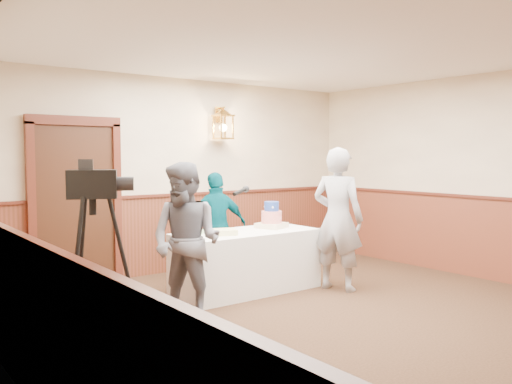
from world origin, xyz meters
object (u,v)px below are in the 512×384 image
sheet_cake_green (189,232)px  tv_camera_rig (94,276)px  tiered_cake (272,218)px  interviewer (186,242)px  assistant_p (217,226)px  baker (338,219)px  sheet_cake_yellow (222,232)px  display_table (246,261)px

sheet_cake_green → tv_camera_rig: (-1.63, -1.26, -0.07)m
tiered_cake → interviewer: (-1.63, -0.64, -0.07)m
interviewer → sheet_cake_green: bearing=119.2°
assistant_p → tv_camera_rig: size_ratio=0.93×
baker → tv_camera_rig: 3.34m
sheet_cake_yellow → sheet_cake_green: bearing=144.3°
sheet_cake_yellow → tv_camera_rig: 2.20m
display_table → baker: bearing=-33.6°
assistant_p → interviewer: bearing=56.4°
sheet_cake_yellow → tv_camera_rig: tv_camera_rig is taller
display_table → interviewer: (-1.19, -0.59, 0.44)m
tiered_cake → tv_camera_rig: (-2.79, -1.15, -0.18)m
display_table → sheet_cake_yellow: 0.58m
interviewer → baker: size_ratio=0.91×
display_table → sheet_cake_yellow: size_ratio=5.62×
sheet_cake_yellow → assistant_p: assistant_p is taller
sheet_cake_green → tv_camera_rig: 2.06m
tv_camera_rig → sheet_cake_yellow: bearing=52.8°
display_table → sheet_cake_yellow: (-0.40, -0.07, 0.41)m
display_table → assistant_p: assistant_p is taller
display_table → sheet_cake_green: bearing=167.3°
baker → sheet_cake_yellow: bearing=45.8°
assistant_p → tiered_cake: bearing=130.3°
interviewer → tv_camera_rig: size_ratio=1.03×
display_table → assistant_p: size_ratio=1.23×
sheet_cake_green → baker: (1.68, -0.80, 0.11)m
sheet_cake_green → interviewer: bearing=-122.1°
tiered_cake → assistant_p: size_ratio=0.29×
baker → tiered_cake: bearing=15.1°
interviewer → tv_camera_rig: (-1.16, -0.51, -0.11)m
sheet_cake_green → tv_camera_rig: size_ratio=0.17×
interviewer → display_table: bearing=87.7°
interviewer → assistant_p: size_ratio=1.11×
sheet_cake_yellow → tv_camera_rig: (-1.94, -1.03, -0.07)m
sheet_cake_green → baker: bearing=-25.4°
display_table → sheet_cake_green: sheet_cake_green is taller
assistant_p → display_table: bearing=96.2°
tiered_cake → tv_camera_rig: tv_camera_rig is taller
tiered_cake → display_table: bearing=-173.2°
tiered_cake → interviewer: interviewer is taller
sheet_cake_green → sheet_cake_yellow: bearing=-35.7°
sheet_cake_yellow → assistant_p: size_ratio=0.22×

